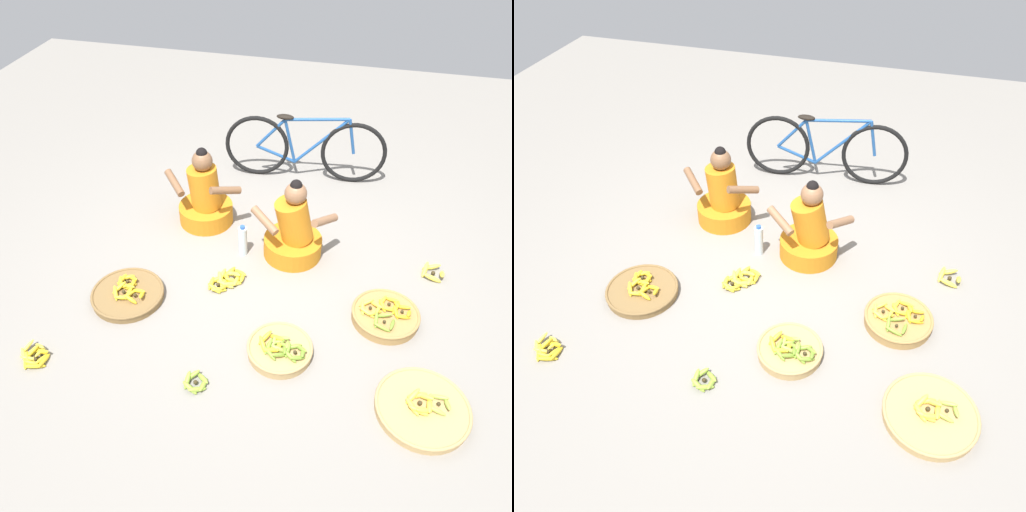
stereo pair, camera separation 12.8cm
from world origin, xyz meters
TOP-DOWN VIEW (x-y plane):
  - ground_plane at (0.00, 0.00)m, footprint 10.00×10.00m
  - vendor_woman_front at (0.22, 0.30)m, footprint 0.74×0.54m
  - vendor_woman_behind at (-0.69, 0.59)m, footprint 0.76×0.52m
  - bicycle_leaning at (0.09, 1.59)m, footprint 1.70×0.19m
  - banana_basket_mid_right at (0.34, -0.84)m, footprint 0.49×0.49m
  - banana_basket_back_center at (1.07, -0.32)m, footprint 0.53×0.53m
  - banana_basket_back_right at (-1.00, -0.57)m, footprint 0.60×0.60m
  - banana_basket_near_bicycle at (1.36, -1.09)m, footprint 0.64×0.64m
  - loose_bananas_front_right at (-0.25, -0.20)m, footprint 0.32×0.34m
  - loose_bananas_front_left at (-1.40, -1.31)m, footprint 0.27×0.26m
  - loose_bananas_back_left at (-0.18, -1.25)m, footprint 0.20×0.20m
  - loose_bananas_near_vendor at (1.45, 0.31)m, footprint 0.21×0.21m
  - water_bottle at (-0.22, 0.19)m, footprint 0.08×0.08m

SIDE VIEW (x-z plane):
  - ground_plane at x=0.00m, z-range 0.00..0.00m
  - loose_bananas_front_left at x=-1.40m, z-range -0.02..0.07m
  - loose_bananas_back_left at x=-0.18m, z-range -0.01..0.07m
  - loose_bananas_front_right at x=-0.25m, z-range -0.02..0.08m
  - loose_bananas_near_vendor at x=1.45m, z-range -0.02..0.09m
  - banana_basket_near_bicycle at x=1.36m, z-range -0.03..0.11m
  - banana_basket_back_right at x=-1.00m, z-range -0.02..0.11m
  - banana_basket_mid_right at x=0.34m, z-range -0.02..0.13m
  - banana_basket_back_center at x=1.07m, z-range -0.02..0.13m
  - water_bottle at x=-0.22m, z-range -0.01..0.31m
  - vendor_woman_front at x=0.22m, z-range -0.14..0.64m
  - vendor_woman_behind at x=-0.69m, z-range -0.14..0.65m
  - bicycle_leaning at x=0.09m, z-range -0.01..0.73m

